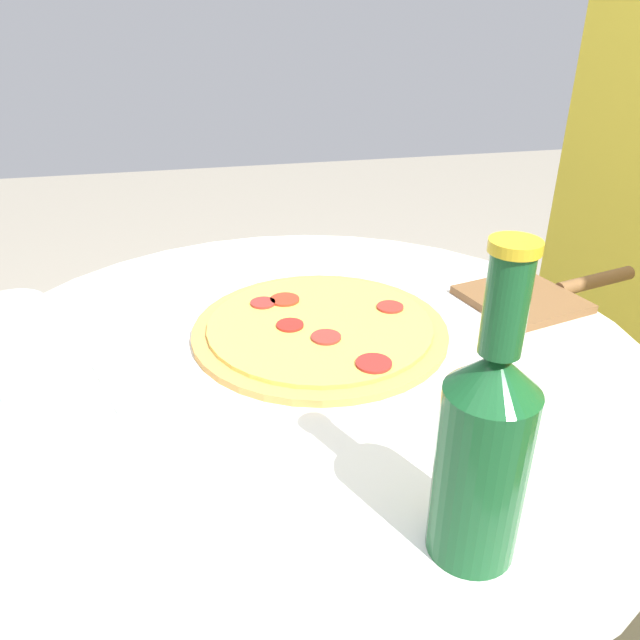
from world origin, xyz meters
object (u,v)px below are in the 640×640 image
(beer_bottle, at_px, (484,447))
(drinking_glass, at_px, (20,347))
(pizza_paddle, at_px, (538,295))
(pizza, at_px, (320,328))

(beer_bottle, relative_size, drinking_glass, 2.45)
(beer_bottle, relative_size, pizza_paddle, 0.87)
(drinking_glass, bearing_deg, pizza, 98.93)
(pizza_paddle, distance_m, drinking_glass, 0.70)
(pizza_paddle, bearing_deg, beer_bottle, -139.15)
(pizza, distance_m, pizza_paddle, 0.34)
(pizza, xyz_separation_m, beer_bottle, (0.38, 0.04, 0.10))
(beer_bottle, height_order, pizza_paddle, beer_bottle)
(beer_bottle, xyz_separation_m, drinking_glass, (-0.32, -0.40, -0.05))
(pizza, bearing_deg, drinking_glass, -81.07)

